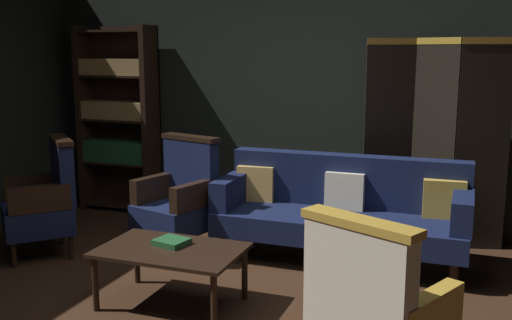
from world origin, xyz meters
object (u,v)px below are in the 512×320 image
at_px(folding_screen, 434,139).
at_px(bookshelf, 119,117).
at_px(armchair_wing_left, 45,201).
at_px(armchair_wing_right, 179,199).
at_px(book_green_cloth, 172,242).
at_px(armchair_gilt_accent, 376,320).
at_px(coffee_table, 171,255).
at_px(velvet_couch, 342,208).

bearing_deg(folding_screen, bookshelf, 179.72).
relative_size(bookshelf, armchair_wing_left, 1.97).
xyz_separation_m(armchair_wing_left, armchair_wing_right, (1.08, 0.46, 0.00)).
relative_size(bookshelf, book_green_cloth, 9.31).
bearing_deg(book_green_cloth, armchair_wing_right, 114.70).
relative_size(armchair_gilt_accent, armchair_wing_left, 1.00).
relative_size(bookshelf, coffee_table, 2.05).
height_order(coffee_table, armchair_gilt_accent, armchair_gilt_accent).
bearing_deg(armchair_wing_right, folding_screen, 27.37).
xyz_separation_m(velvet_couch, armchair_gilt_accent, (0.63, -2.15, 0.04)).
xyz_separation_m(velvet_couch, armchair_wing_left, (-2.47, -0.81, 0.04)).
distance_m(velvet_couch, book_green_cloth, 1.61).
bearing_deg(armchair_wing_right, bookshelf, 140.20).
xyz_separation_m(bookshelf, armchair_wing_left, (0.23, -1.55, -0.56)).
distance_m(velvet_couch, coffee_table, 1.65).
bearing_deg(bookshelf, armchair_wing_left, -81.52).
height_order(armchair_wing_left, book_green_cloth, armchair_wing_left).
xyz_separation_m(bookshelf, armchair_wing_right, (1.31, -1.09, -0.56)).
bearing_deg(coffee_table, armchair_wing_left, 160.09).
bearing_deg(book_green_cloth, bookshelf, 130.58).
distance_m(coffee_table, book_green_cloth, 0.11).
distance_m(coffee_table, armchair_wing_left, 1.65).
bearing_deg(armchair_gilt_accent, bookshelf, 139.06).
height_order(armchair_gilt_accent, armchair_wing_left, same).
xyz_separation_m(folding_screen, armchair_wing_left, (-3.15, -1.53, -0.50)).
distance_m(folding_screen, armchair_wing_right, 2.39).
xyz_separation_m(armchair_gilt_accent, book_green_cloth, (-1.59, 0.85, -0.05)).
distance_m(bookshelf, velvet_couch, 2.86).
bearing_deg(book_green_cloth, velvet_couch, 53.55).
xyz_separation_m(folding_screen, armchair_gilt_accent, (-0.05, -2.87, -0.50)).
bearing_deg(velvet_couch, armchair_wing_right, -165.86).
bearing_deg(coffee_table, velvet_couch, 56.03).
xyz_separation_m(bookshelf, velvet_couch, (2.70, -0.74, -0.60)).
relative_size(armchair_wing_left, armchair_wing_right, 1.00).
bearing_deg(velvet_couch, armchair_gilt_accent, -73.65).
height_order(velvet_couch, armchair_wing_left, armchair_wing_left).
bearing_deg(velvet_couch, coffee_table, -123.97).
bearing_deg(armchair_wing_left, armchair_wing_right, 23.10).
distance_m(velvet_couch, armchair_wing_left, 2.60).
bearing_deg(velvet_couch, bookshelf, 164.67).
bearing_deg(armchair_wing_left, bookshelf, 98.48).
bearing_deg(folding_screen, book_green_cloth, -129.09).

